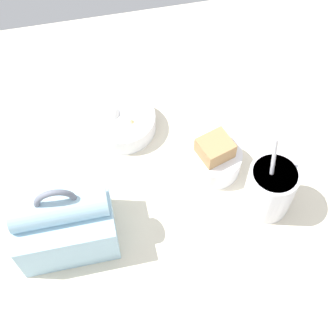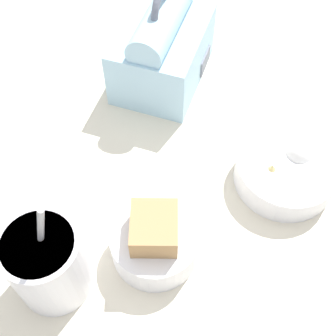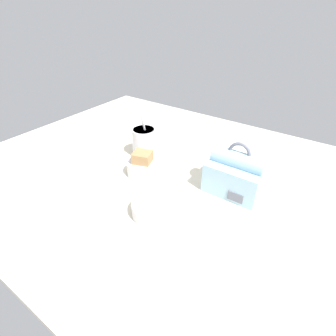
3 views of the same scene
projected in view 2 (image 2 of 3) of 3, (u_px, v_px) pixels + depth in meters
The scene contains 5 objects.
desk_surface at pixel (130, 206), 64.28cm from camera, with size 140.00×110.00×2.00cm.
lunch_bag at pixel (162, 48), 71.37cm from camera, with size 16.74×12.47×16.92cm.
soup_cup at pixel (47, 263), 52.56cm from camera, with size 8.89×8.89×18.39cm.
bento_bowl_sandwich at pixel (155, 241), 56.92cm from camera, with size 10.92×10.92×8.37cm.
bento_bowl_snacks at pixel (286, 170), 63.62cm from camera, with size 13.80×13.80×5.86cm.
Camera 2 is at (-27.86, -14.94, 57.46)cm, focal length 50.00 mm.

